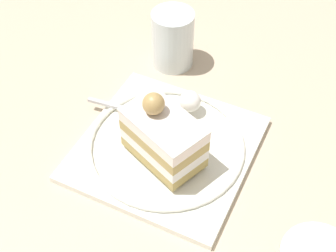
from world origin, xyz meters
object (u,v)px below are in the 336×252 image
fork (132,111)px  drink_glass_far (173,42)px  cake_slice (163,136)px  whipped_cream_dollop (190,101)px  dessert_plate (168,145)px

fork → drink_glass_far: 0.15m
fork → cake_slice: bearing=-25.4°
whipped_cream_dollop → drink_glass_far: 0.13m
fork → drink_glass_far: size_ratio=1.37×
cake_slice → drink_glass_far: 0.21m
cake_slice → fork: cake_slice is taller
dessert_plate → drink_glass_far: drink_glass_far is taller
cake_slice → drink_glass_far: bearing=120.3°
whipped_cream_dollop → fork: size_ratio=0.24×
dessert_plate → drink_glass_far: 0.19m
whipped_cream_dollop → drink_glass_far: size_ratio=0.33×
dessert_plate → whipped_cream_dollop: (-0.01, 0.07, 0.02)m
cake_slice → drink_glass_far: cake_slice is taller
drink_glass_far → whipped_cream_dollop: bearing=-45.1°
fork → drink_glass_far: bearing=99.7°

